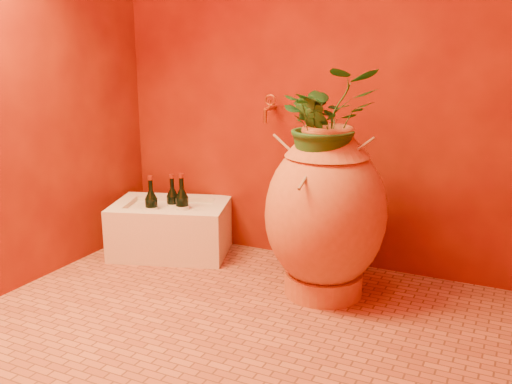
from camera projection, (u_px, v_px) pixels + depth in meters
The scene contains 11 objects.
floor at pixel (240, 333), 2.48m from camera, with size 2.50×2.50×0.00m, color #995032.
wall_back at pixel (325, 38), 3.04m from camera, with size 2.50×0.02×2.50m, color #5E0E05.
wall_left at pixel (4, 38), 2.70m from camera, with size 0.02×2.00×2.50m, color #5E0E05.
amphora at pixel (325, 213), 2.78m from camera, with size 0.76×0.76×0.85m.
stone_basin at pixel (171, 229), 3.41m from camera, with size 0.78×0.66×0.31m.
wine_bottle_a at pixel (182, 208), 3.35m from camera, with size 0.08×0.08×0.32m.
wine_bottle_b at pixel (152, 209), 3.34m from camera, with size 0.08×0.08×0.31m.
wine_bottle_c at pixel (173, 206), 3.43m from camera, with size 0.07×0.07×0.30m.
wall_tap at pixel (269, 107), 3.18m from camera, with size 0.07×0.14×0.15m.
plant_main at pixel (327, 122), 2.66m from camera, with size 0.45×0.39×0.50m, color #1B4D1E.
plant_side at pixel (314, 134), 2.66m from camera, with size 0.20×0.16×0.37m, color #1B4D1E.
Camera 1 is at (1.05, -1.99, 1.22)m, focal length 40.00 mm.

